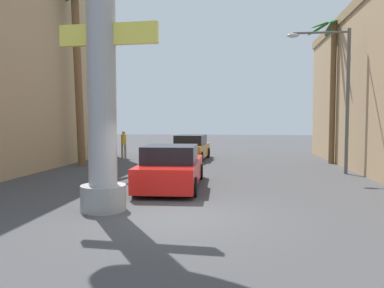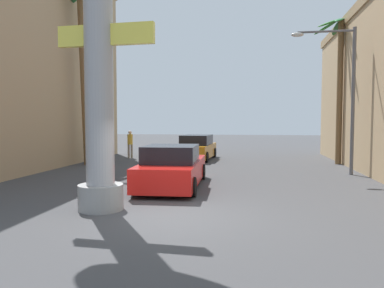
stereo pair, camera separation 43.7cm
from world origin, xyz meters
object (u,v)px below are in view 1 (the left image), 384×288
palm_tree_mid_right (333,69)px  car_far (191,148)px  neon_sign_pole (102,52)px  car_lead (172,168)px  palm_tree_mid_left (78,63)px  street_lamp (337,85)px  pedestrian_far_left (124,142)px

palm_tree_mid_right → car_far: bearing=171.9°
palm_tree_mid_right → neon_sign_pole: bearing=-125.7°
car_lead → palm_tree_mid_left: size_ratio=0.56×
street_lamp → pedestrian_far_left: 13.44m
palm_tree_mid_left → pedestrian_far_left: bearing=72.9°
street_lamp → palm_tree_mid_right: palm_tree_mid_right is taller
neon_sign_pole → car_lead: (1.20, 3.78, -3.56)m
palm_tree_mid_right → street_lamp: bearing=-101.2°
neon_sign_pole → palm_tree_mid_right: neon_sign_pole is taller
car_far → palm_tree_mid_right: (8.27, -1.17, 4.64)m
car_far → palm_tree_mid_right: palm_tree_mid_right is taller
street_lamp → car_lead: street_lamp is taller
street_lamp → palm_tree_mid_left: (-13.06, 1.59, 1.46)m
car_far → palm_tree_mid_right: bearing=-8.1°
street_lamp → palm_tree_mid_right: bearing=78.8°
neon_sign_pole → car_far: neon_sign_pole is taller
car_lead → palm_tree_mid_right: (7.73, 8.65, 4.68)m
street_lamp → neon_sign_pole: bearing=-134.7°
pedestrian_far_left → car_far: bearing=-2.0°
neon_sign_pole → pedestrian_far_left: 14.62m
palm_tree_mid_left → pedestrian_far_left: palm_tree_mid_left is taller
car_lead → palm_tree_mid_right: 12.50m
palm_tree_mid_left → car_far: bearing=34.3°
street_lamp → palm_tree_mid_left: size_ratio=0.70×
street_lamp → pedestrian_far_left: (-11.83, 5.61, -3.02)m
car_lead → palm_tree_mid_right: palm_tree_mid_right is taller
neon_sign_pole → palm_tree_mid_left: size_ratio=1.00×
palm_tree_mid_left → car_lead: bearing=-43.9°
car_lead → neon_sign_pole: bearing=-107.6°
palm_tree_mid_right → palm_tree_mid_left: bearing=-169.1°
palm_tree_mid_right → palm_tree_mid_left: palm_tree_mid_left is taller
car_far → pedestrian_far_left: pedestrian_far_left is taller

